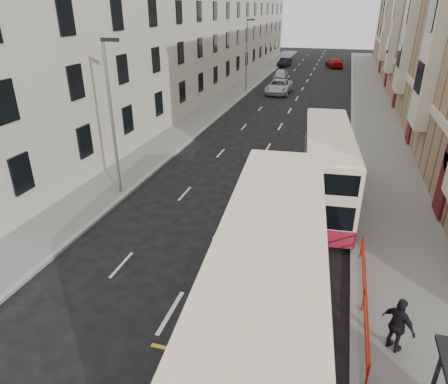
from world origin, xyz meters
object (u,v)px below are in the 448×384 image
(white_van, at_px, (279,87))
(car_red, at_px, (334,63))
(pedestrian_far, at_px, (398,325))
(double_decker_rear, at_px, (326,167))
(car_dark, at_px, (285,62))
(street_lamp_near, at_px, (112,111))
(double_decker_front, at_px, (268,300))
(car_silver, at_px, (280,75))
(street_lamp_far, at_px, (247,52))

(white_van, xyz_separation_m, car_red, (5.47, 24.30, -0.07))
(car_red, bearing_deg, white_van, 60.43)
(pedestrian_far, bearing_deg, car_red, -45.56)
(double_decker_rear, relative_size, car_dark, 2.36)
(double_decker_rear, height_order, car_red, double_decker_rear)
(street_lamp_near, height_order, double_decker_front, street_lamp_near)
(double_decker_rear, height_order, car_silver, double_decker_rear)
(double_decker_front, height_order, car_silver, double_decker_front)
(street_lamp_near, xyz_separation_m, white_van, (3.91, 30.28, -3.85))
(white_van, xyz_separation_m, car_silver, (-1.24, 9.08, -0.05))
(street_lamp_near, relative_size, pedestrian_far, 4.36)
(pedestrian_far, bearing_deg, street_lamp_near, 10.79)
(double_decker_front, distance_m, pedestrian_far, 4.12)
(street_lamp_near, bearing_deg, car_dark, 88.77)
(car_red, bearing_deg, street_lamp_near, 63.37)
(double_decker_rear, height_order, pedestrian_far, double_decker_rear)
(double_decker_rear, distance_m, white_van, 29.06)
(double_decker_front, distance_m, white_van, 39.98)
(double_decker_rear, distance_m, pedestrian_far, 10.21)
(street_lamp_near, relative_size, street_lamp_far, 1.00)
(white_van, bearing_deg, pedestrian_far, -75.07)
(street_lamp_far, xyz_separation_m, car_silver, (2.67, 9.36, -3.90))
(street_lamp_near, relative_size, car_silver, 1.84)
(double_decker_front, xyz_separation_m, car_silver, (-7.17, 48.58, -1.62))
(white_van, bearing_deg, car_silver, 98.64)
(street_lamp_far, distance_m, double_decker_rear, 30.06)
(white_van, distance_m, car_red, 24.91)
(double_decker_rear, xyz_separation_m, car_dark, (-9.64, 51.57, -1.30))
(double_decker_rear, distance_m, car_silver, 38.18)
(street_lamp_near, height_order, pedestrian_far, street_lamp_near)
(double_decker_front, bearing_deg, white_van, 93.83)
(car_red, bearing_deg, pedestrian_far, 76.86)
(double_decker_front, relative_size, car_red, 2.39)
(street_lamp_far, relative_size, car_red, 1.62)
(double_decker_front, bearing_deg, street_lamp_far, 99.38)
(car_dark, bearing_deg, double_decker_rear, -71.43)
(white_van, bearing_deg, double_decker_front, -80.64)
(street_lamp_near, distance_m, car_silver, 39.64)
(street_lamp_near, xyz_separation_m, car_red, (9.38, 54.58, -3.92))
(white_van, distance_m, car_silver, 9.16)
(pedestrian_far, distance_m, car_silver, 48.32)
(double_decker_front, distance_m, car_dark, 63.49)
(street_lamp_far, height_order, white_van, street_lamp_far)
(double_decker_rear, height_order, car_dark, double_decker_rear)
(double_decker_rear, xyz_separation_m, car_red, (-1.40, 52.51, -1.28))
(white_van, bearing_deg, double_decker_rear, -75.46)
(car_silver, bearing_deg, double_decker_front, -83.75)
(street_lamp_far, xyz_separation_m, double_decker_front, (9.83, -39.23, -2.27))
(double_decker_rear, distance_m, car_dark, 52.48)
(street_lamp_near, distance_m, double_decker_front, 13.67)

